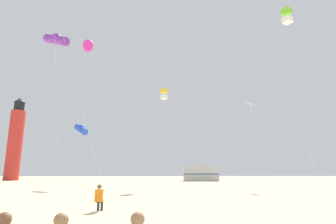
% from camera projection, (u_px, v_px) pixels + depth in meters
% --- Properties ---
extents(kite_flyer_standing, '(0.34, 0.51, 1.16)m').
position_uv_depth(kite_flyer_standing, '(99.00, 197.00, 12.09)').
color(kite_flyer_standing, orange).
rests_on(kite_flyer_standing, ground).
extents(kite_tube_violet, '(2.51, 1.98, 12.68)m').
position_uv_depth(kite_tube_violet, '(56.00, 39.00, 21.77)').
color(kite_tube_violet, silver).
rests_on(kite_tube_violet, ground).
extents(kite_diamond_white, '(1.58, 1.58, 9.06)m').
position_uv_depth(kite_diamond_white, '(250.00, 107.00, 29.33)').
color(kite_diamond_white, silver).
rests_on(kite_diamond_white, ground).
extents(kite_box_gold, '(2.44, 1.86, 10.75)m').
position_uv_depth(kite_box_gold, '(164.00, 94.00, 30.58)').
color(kite_box_gold, silver).
rests_on(kite_box_gold, ground).
extents(kite_box_lime, '(1.43, 1.40, 13.71)m').
position_uv_depth(kite_box_lime, '(287.00, 16.00, 20.55)').
color(kite_box_lime, silver).
rests_on(kite_box_lime, ground).
extents(kite_tube_blue, '(3.16, 3.34, 6.91)m').
position_uv_depth(kite_tube_blue, '(81.00, 129.00, 29.64)').
color(kite_tube_blue, silver).
rests_on(kite_tube_blue, ground).
extents(kite_tube_magenta, '(3.39, 3.42, 11.72)m').
position_uv_depth(kite_tube_magenta, '(88.00, 46.00, 20.75)').
color(kite_tube_magenta, silver).
rests_on(kite_tube_magenta, ground).
extents(lighthouse_distant, '(2.80, 2.80, 16.80)m').
position_uv_depth(lighthouse_distant, '(15.00, 141.00, 55.48)').
color(lighthouse_distant, red).
rests_on(lighthouse_distant, ground).
extents(rv_van_silver, '(6.51, 2.55, 2.80)m').
position_uv_depth(rv_van_silver, '(201.00, 173.00, 50.95)').
color(rv_van_silver, '#B7BABF').
rests_on(rv_van_silver, ground).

